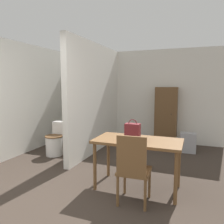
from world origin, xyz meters
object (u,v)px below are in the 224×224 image
(wooden_chair, at_px, (133,168))
(handbag, at_px, (133,132))
(dining_table, at_px, (138,145))
(space_heater, at_px, (188,143))
(toilet, at_px, (56,141))
(wooden_cabinet, at_px, (166,116))

(wooden_chair, height_order, handbag, handbag)
(dining_table, bearing_deg, wooden_chair, -82.48)
(space_heater, bearing_deg, dining_table, -107.04)
(toilet, distance_m, handbag, 2.39)
(handbag, bearing_deg, toilet, 153.71)
(toilet, bearing_deg, handbag, -26.29)
(wooden_chair, relative_size, space_heater, 2.04)
(dining_table, distance_m, wooden_chair, 0.50)
(handbag, distance_m, space_heater, 2.45)
(toilet, bearing_deg, dining_table, -23.64)
(wooden_cabinet, distance_m, space_heater, 0.96)
(dining_table, bearing_deg, space_heater, 72.96)
(wooden_chair, xyz_separation_m, wooden_cabinet, (0.01, 3.17, 0.25))
(dining_table, xyz_separation_m, handbag, (-0.06, -0.09, 0.22))
(wooden_chair, bearing_deg, dining_table, 94.67)
(dining_table, relative_size, handbag, 4.03)
(dining_table, xyz_separation_m, wooden_cabinet, (0.07, 2.70, 0.08))
(toilet, bearing_deg, wooden_cabinet, 38.72)
(toilet, xyz_separation_m, wooden_cabinet, (2.21, 1.77, 0.45))
(wooden_cabinet, bearing_deg, space_heater, -42.86)
(wooden_chair, relative_size, handbag, 2.97)
(handbag, bearing_deg, space_heater, 72.30)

